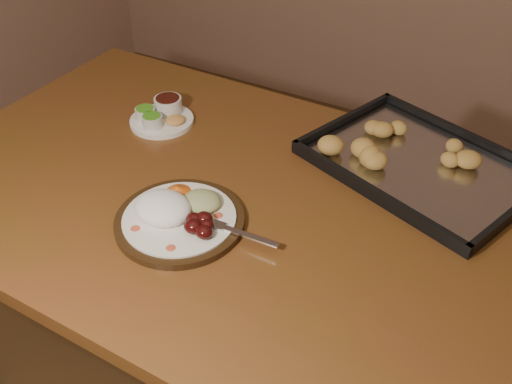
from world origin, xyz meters
The scene contains 4 objects.
dining_table centered at (-0.22, 0.30, 0.65)m, with size 1.51×0.92×0.75m.
dinner_plate centered at (-0.29, 0.16, 0.77)m, with size 0.35×0.27×0.06m.
condiment_saucer centered at (-0.55, 0.46, 0.77)m, with size 0.16×0.16×0.06m.
baking_tray centered at (0.09, 0.59, 0.77)m, with size 0.58×0.50×0.05m.
Camera 1 is at (0.28, -0.53, 1.54)m, focal length 40.00 mm.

